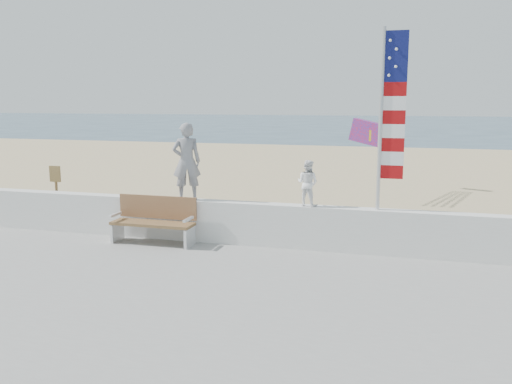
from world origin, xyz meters
TOP-DOWN VIEW (x-y plane):
  - ground at (0.00, 0.00)m, footprint 220.00×220.00m
  - sand at (0.00, 9.00)m, footprint 90.00×40.00m
  - seawall at (0.00, 2.00)m, footprint 30.00×0.35m
  - adult at (-1.42, 2.00)m, footprint 0.72×0.61m
  - child at (1.24, 2.00)m, footprint 0.54×0.48m
  - bench at (-2.00, 1.55)m, footprint 1.80×0.57m
  - flag at (2.77, 2.00)m, footprint 0.50×0.08m
  - parafoil_kite at (2.30, 4.94)m, footprint 1.12×0.53m
  - sign at (-5.62, 3.20)m, footprint 0.32×0.07m

SIDE VIEW (x-z plane):
  - ground at x=0.00m, z-range 0.00..0.00m
  - sand at x=0.00m, z-range 0.00..0.08m
  - seawall at x=0.00m, z-range 0.18..1.08m
  - bench at x=-2.00m, z-range 0.19..1.19m
  - sign at x=-5.62m, z-range 0.21..1.67m
  - child at x=1.24m, z-range 1.08..2.02m
  - adult at x=-1.42m, z-range 1.08..2.75m
  - parafoil_kite at x=2.30m, z-range 2.03..2.77m
  - flag at x=2.77m, z-range 1.24..4.74m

